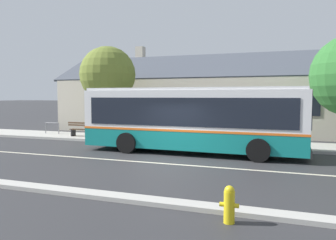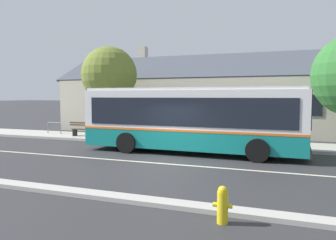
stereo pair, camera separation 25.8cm
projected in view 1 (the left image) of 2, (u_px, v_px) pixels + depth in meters
ground_plane at (163, 164)px, 13.38m from camera, size 300.00×300.00×0.00m
sidewalk_far at (199, 142)px, 19.02m from camera, size 60.00×3.00×0.15m
curb_near at (103, 195)px, 8.91m from camera, size 60.00×0.50×0.12m
lane_divider_stripe at (163, 163)px, 13.38m from camera, size 60.00×0.16×0.01m
community_building at (204, 104)px, 26.71m from camera, size 22.61×8.80×7.13m
transit_bus at (192, 118)px, 15.85m from camera, size 10.66×2.91×3.16m
bench_by_building at (82, 130)px, 21.06m from camera, size 1.72×0.51×0.94m
bench_down_street at (146, 132)px, 20.07m from camera, size 1.60×0.51×0.94m
street_tree_secondary at (107, 77)px, 21.71m from camera, size 3.70×3.70×6.04m
fire_hydrant at (229, 204)px, 7.10m from camera, size 0.42×0.24×0.83m
bike_rack at (52, 126)px, 22.69m from camera, size 1.16×0.06×0.78m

